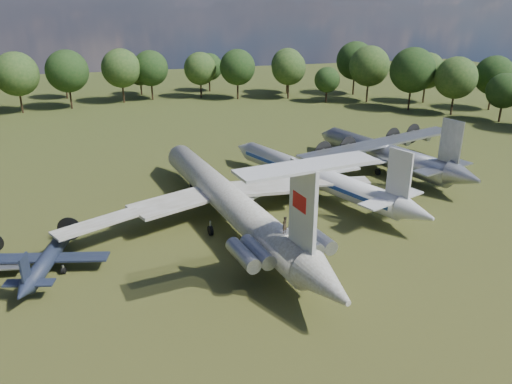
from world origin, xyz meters
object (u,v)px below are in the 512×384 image
object	(u,v)px
tu104_jet	(314,179)
person_on_il62	(284,225)
an12_transport	(384,157)
small_prop_west	(48,262)
il62_airliner	(227,205)

from	to	relation	value
tu104_jet	person_on_il62	size ratio (longest dim) A/B	24.18
an12_transport	person_on_il62	distance (m)	39.84
an12_transport	small_prop_west	xyz separation A→B (m)	(-51.40, -19.84, -1.20)
an12_transport	person_on_il62	size ratio (longest dim) A/B	20.56
an12_transport	tu104_jet	bearing A→B (deg)	-175.31
il62_airliner	small_prop_west	bearing A→B (deg)	-171.91
person_on_il62	small_prop_west	bearing A→B (deg)	-51.53
tu104_jet	an12_transport	world-z (taller)	an12_transport
il62_airliner	person_on_il62	world-z (taller)	person_on_il62
il62_airliner	person_on_il62	size ratio (longest dim) A/B	30.73
il62_airliner	person_on_il62	bearing A→B (deg)	-90.00
il62_airliner	small_prop_west	xyz separation A→B (m)	(-21.18, -6.57, -1.48)
il62_airliner	tu104_jet	size ratio (longest dim) A/B	1.27
tu104_jet	an12_transport	size ratio (longest dim) A/B	1.18
small_prop_west	tu104_jet	bearing A→B (deg)	34.84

